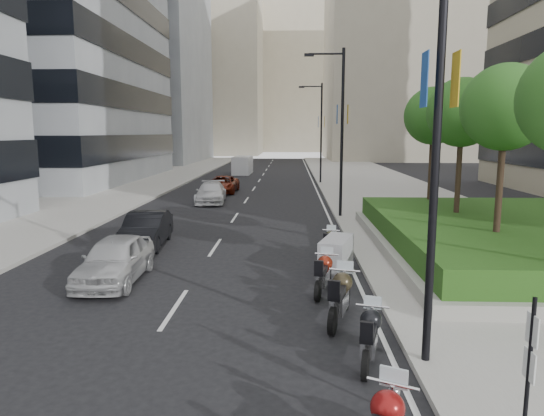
# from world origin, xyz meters

# --- Properties ---
(ground) EXTENTS (160.00, 160.00, 0.00)m
(ground) POSITION_xyz_m (0.00, 0.00, 0.00)
(ground) COLOR black
(ground) RESTS_ON ground
(sidewalk_right) EXTENTS (10.00, 100.00, 0.15)m
(sidewalk_right) POSITION_xyz_m (9.00, 30.00, 0.07)
(sidewalk_right) COLOR #9E9B93
(sidewalk_right) RESTS_ON ground
(sidewalk_left) EXTENTS (8.00, 100.00, 0.15)m
(sidewalk_left) POSITION_xyz_m (-12.00, 30.00, 0.07)
(sidewalk_left) COLOR #9E9B93
(sidewalk_left) RESTS_ON ground
(lane_edge) EXTENTS (0.12, 100.00, 0.01)m
(lane_edge) POSITION_xyz_m (3.70, 30.00, 0.01)
(lane_edge) COLOR silver
(lane_edge) RESTS_ON ground
(lane_centre) EXTENTS (0.12, 100.00, 0.01)m
(lane_centre) POSITION_xyz_m (-1.50, 30.00, 0.01)
(lane_centre) COLOR silver
(lane_centre) RESTS_ON ground
(building_grey_far) EXTENTS (22.00, 26.00, 30.00)m
(building_grey_far) POSITION_xyz_m (-24.00, 70.00, 15.00)
(building_grey_far) COLOR gray
(building_grey_far) RESTS_ON ground
(building_cream_right) EXTENTS (28.00, 24.00, 36.00)m
(building_cream_right) POSITION_xyz_m (22.00, 80.00, 18.00)
(building_cream_right) COLOR #B7AD93
(building_cream_right) RESTS_ON ground
(building_cream_left) EXTENTS (26.00, 24.00, 34.00)m
(building_cream_left) POSITION_xyz_m (-18.00, 100.00, 17.00)
(building_cream_left) COLOR #B7AD93
(building_cream_left) RESTS_ON ground
(building_cream_centre) EXTENTS (30.00, 24.00, 38.00)m
(building_cream_centre) POSITION_xyz_m (2.00, 120.00, 19.00)
(building_cream_centre) COLOR #B7AD93
(building_cream_centre) RESTS_ON ground
(planter) EXTENTS (10.00, 14.00, 0.40)m
(planter) POSITION_xyz_m (10.00, 10.00, 0.35)
(planter) COLOR #9B9990
(planter) RESTS_ON sidewalk_right
(hedge) EXTENTS (9.40, 13.40, 0.80)m
(hedge) POSITION_xyz_m (10.00, 10.00, 0.95)
(hedge) COLOR #1F4413
(hedge) RESTS_ON planter
(tree_1) EXTENTS (2.80, 2.80, 6.30)m
(tree_1) POSITION_xyz_m (8.50, 8.00, 5.42)
(tree_1) COLOR #332319
(tree_1) RESTS_ON planter
(tree_2) EXTENTS (2.80, 2.80, 6.30)m
(tree_2) POSITION_xyz_m (8.50, 12.00, 5.42)
(tree_2) COLOR #332319
(tree_2) RESTS_ON planter
(tree_3) EXTENTS (2.80, 2.80, 6.30)m
(tree_3) POSITION_xyz_m (8.50, 16.00, 5.42)
(tree_3) COLOR #332319
(tree_3) RESTS_ON planter
(lamp_post_0) EXTENTS (2.34, 0.45, 9.00)m
(lamp_post_0) POSITION_xyz_m (4.14, 1.00, 5.07)
(lamp_post_0) COLOR black
(lamp_post_0) RESTS_ON ground
(lamp_post_1) EXTENTS (2.34, 0.45, 9.00)m
(lamp_post_1) POSITION_xyz_m (4.14, 18.00, 5.07)
(lamp_post_1) COLOR black
(lamp_post_1) RESTS_ON ground
(lamp_post_2) EXTENTS (2.34, 0.45, 9.00)m
(lamp_post_2) POSITION_xyz_m (4.14, 36.00, 5.07)
(lamp_post_2) COLOR black
(lamp_post_2) RESTS_ON ground
(parking_sign) EXTENTS (0.06, 0.32, 2.50)m
(parking_sign) POSITION_xyz_m (4.80, -2.00, 1.46)
(parking_sign) COLOR black
(parking_sign) RESTS_ON ground
(motorcycle_2) EXTENTS (0.79, 2.05, 1.04)m
(motorcycle_2) POSITION_xyz_m (3.21, 1.17, 0.55)
(motorcycle_2) COLOR black
(motorcycle_2) RESTS_ON ground
(motorcycle_3) EXTENTS (0.95, 2.31, 1.18)m
(motorcycle_3) POSITION_xyz_m (2.82, 3.33, 0.63)
(motorcycle_3) COLOR black
(motorcycle_3) RESTS_ON ground
(motorcycle_4) EXTENTS (0.80, 2.09, 1.06)m
(motorcycle_4) POSITION_xyz_m (2.55, 5.50, 0.56)
(motorcycle_4) COLOR black
(motorcycle_4) RESTS_ON ground
(motorcycle_5) EXTENTS (1.35, 2.11, 1.19)m
(motorcycle_5) POSITION_xyz_m (3.11, 7.51, 0.59)
(motorcycle_5) COLOR black
(motorcycle_5) RESTS_ON ground
(motorcycle_6) EXTENTS (0.71, 1.94, 0.98)m
(motorcycle_6) POSITION_xyz_m (3.04, 9.54, 0.52)
(motorcycle_6) COLOR black
(motorcycle_6) RESTS_ON ground
(car_a) EXTENTS (1.80, 4.25, 1.43)m
(car_a) POSITION_xyz_m (-3.91, 6.31, 0.72)
(car_a) COLOR #BABBBC
(car_a) RESTS_ON ground
(car_b) EXTENTS (1.81, 4.39, 1.42)m
(car_b) POSITION_xyz_m (-4.33, 11.01, 0.71)
(car_b) COLOR black
(car_b) RESTS_ON ground
(car_c) EXTENTS (2.27, 4.80, 1.35)m
(car_c) POSITION_xyz_m (-3.75, 23.72, 0.68)
(car_c) COLOR silver
(car_c) RESTS_ON ground
(car_d) EXTENTS (2.25, 4.72, 1.30)m
(car_d) POSITION_xyz_m (-3.73, 29.20, 0.65)
(car_d) COLOR maroon
(car_d) RESTS_ON ground
(delivery_van) EXTENTS (2.01, 4.82, 1.99)m
(delivery_van) POSITION_xyz_m (-3.89, 46.34, 0.93)
(delivery_van) COLOR silver
(delivery_van) RESTS_ON ground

